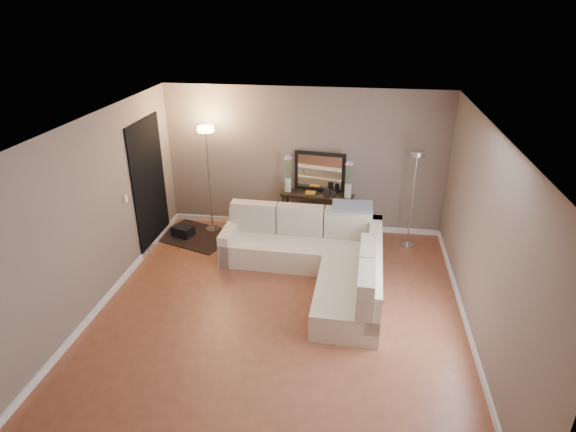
# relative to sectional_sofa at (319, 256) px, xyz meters

# --- Properties ---
(floor) EXTENTS (5.00, 5.50, 0.01)m
(floor) POSITION_rel_sectional_sofa_xyz_m (-0.44, -1.05, -0.34)
(floor) COLOR brown
(floor) RESTS_ON ground
(ceiling) EXTENTS (5.00, 5.50, 0.01)m
(ceiling) POSITION_rel_sectional_sofa_xyz_m (-0.44, -1.05, 2.27)
(ceiling) COLOR white
(ceiling) RESTS_ON ground
(wall_back) EXTENTS (5.00, 0.02, 2.60)m
(wall_back) POSITION_rel_sectional_sofa_xyz_m (-0.44, 1.71, 0.97)
(wall_back) COLOR #7C6B5F
(wall_back) RESTS_ON ground
(wall_front) EXTENTS (5.00, 0.02, 2.60)m
(wall_front) POSITION_rel_sectional_sofa_xyz_m (-0.44, -3.81, 0.97)
(wall_front) COLOR #7C6B5F
(wall_front) RESTS_ON ground
(wall_left) EXTENTS (0.02, 5.50, 2.60)m
(wall_left) POSITION_rel_sectional_sofa_xyz_m (-2.95, -1.05, 0.97)
(wall_left) COLOR #7C6B5F
(wall_left) RESTS_ON ground
(wall_right) EXTENTS (0.02, 5.50, 2.60)m
(wall_right) POSITION_rel_sectional_sofa_xyz_m (2.07, -1.05, 0.97)
(wall_right) COLOR #7C6B5F
(wall_right) RESTS_ON ground
(baseboard_back) EXTENTS (5.00, 0.03, 0.10)m
(baseboard_back) POSITION_rel_sectional_sofa_xyz_m (-0.44, 1.68, -0.28)
(baseboard_back) COLOR white
(baseboard_back) RESTS_ON ground
(baseboard_left) EXTENTS (0.03, 5.50, 0.10)m
(baseboard_left) POSITION_rel_sectional_sofa_xyz_m (-2.92, -1.05, -0.28)
(baseboard_left) COLOR white
(baseboard_left) RESTS_ON ground
(baseboard_right) EXTENTS (0.03, 5.50, 0.10)m
(baseboard_right) POSITION_rel_sectional_sofa_xyz_m (2.05, -1.05, -0.28)
(baseboard_right) COLOR white
(baseboard_right) RESTS_ON ground
(doorway) EXTENTS (0.02, 1.20, 2.20)m
(doorway) POSITION_rel_sectional_sofa_xyz_m (-2.92, 0.65, 0.77)
(doorway) COLOR black
(doorway) RESTS_ON ground
(switch_plate) EXTENTS (0.02, 0.08, 0.12)m
(switch_plate) POSITION_rel_sectional_sofa_xyz_m (-2.92, -0.20, 0.87)
(switch_plate) COLOR white
(switch_plate) RESTS_ON ground
(sectional_sofa) EXTENTS (2.56, 2.50, 0.89)m
(sectional_sofa) POSITION_rel_sectional_sofa_xyz_m (0.00, 0.00, 0.00)
(sectional_sofa) COLOR beige
(sectional_sofa) RESTS_ON floor
(throw_blanket) EXTENTS (0.65, 0.39, 0.09)m
(throw_blanket) POSITION_rel_sectional_sofa_xyz_m (0.47, 0.62, 0.61)
(throw_blanket) COLOR slate
(throw_blanket) RESTS_ON sectional_sofa
(console_table) EXTENTS (1.31, 0.50, 0.78)m
(console_table) POSITION_rel_sectional_sofa_xyz_m (-0.24, 1.42, 0.11)
(console_table) COLOR black
(console_table) RESTS_ON floor
(leaning_mirror) EXTENTS (0.90, 0.15, 0.71)m
(leaning_mirror) POSITION_rel_sectional_sofa_xyz_m (-0.14, 1.57, 0.82)
(leaning_mirror) COLOR black
(leaning_mirror) RESTS_ON console_table
(table_decor) EXTENTS (0.54, 0.15, 0.13)m
(table_decor) POSITION_rel_sectional_sofa_xyz_m (-0.17, 1.38, 0.49)
(table_decor) COLOR #C37D22
(table_decor) RESTS_ON console_table
(flower_vase_left) EXTENTS (0.15, 0.13, 0.67)m
(flower_vase_left) POSITION_rel_sectional_sofa_xyz_m (-0.70, 1.48, 0.75)
(flower_vase_left) COLOR silver
(flower_vase_left) RESTS_ON console_table
(flower_vase_right) EXTENTS (0.15, 0.13, 0.67)m
(flower_vase_right) POSITION_rel_sectional_sofa_xyz_m (0.37, 1.35, 0.75)
(flower_vase_right) COLOR silver
(flower_vase_right) RESTS_ON console_table
(floor_lamp_lit) EXTENTS (0.35, 0.35, 1.95)m
(floor_lamp_lit) POSITION_rel_sectional_sofa_xyz_m (-2.09, 1.31, 1.05)
(floor_lamp_lit) COLOR silver
(floor_lamp_lit) RESTS_ON floor
(floor_lamp_unlit) EXTENTS (0.29, 0.29, 1.72)m
(floor_lamp_unlit) POSITION_rel_sectional_sofa_xyz_m (1.45, 1.20, 0.88)
(floor_lamp_unlit) COLOR silver
(floor_lamp_unlit) RESTS_ON floor
(charcoal_rug) EXTENTS (1.51, 1.32, 0.02)m
(charcoal_rug) POSITION_rel_sectional_sofa_xyz_m (-2.32, 1.00, -0.32)
(charcoal_rug) COLOR black
(charcoal_rug) RESTS_ON floor
(black_bag) EXTENTS (0.42, 0.36, 0.23)m
(black_bag) POSITION_rel_sectional_sofa_xyz_m (-2.54, 0.97, -0.25)
(black_bag) COLOR black
(black_bag) RESTS_ON charcoal_rug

